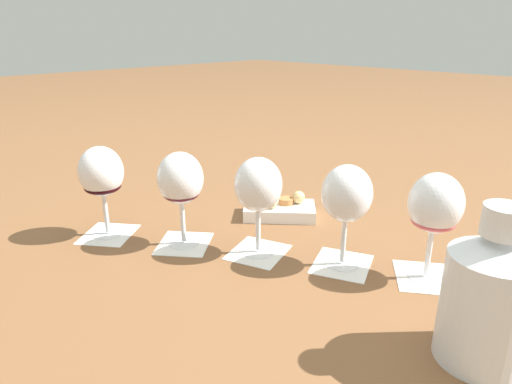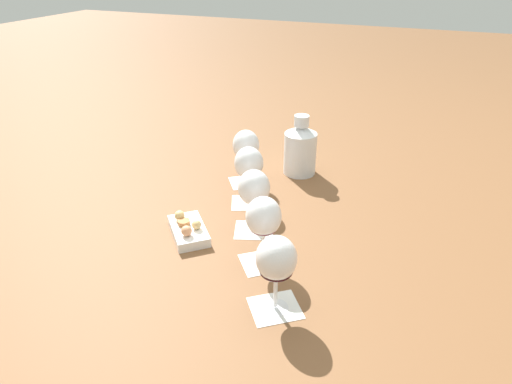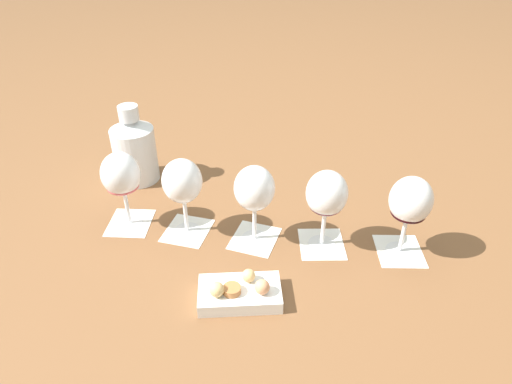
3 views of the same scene
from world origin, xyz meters
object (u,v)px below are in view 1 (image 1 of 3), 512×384
Objects in this scene: wine_glass_1 at (347,198)px; ceramic_vase at (490,296)px; wine_glass_2 at (258,189)px; wine_glass_4 at (101,175)px; snack_dish at (279,209)px; wine_glass_3 at (180,182)px; wine_glass_0 at (435,208)px.

wine_glass_1 is 0.28m from ceramic_vase.
wine_glass_2 is 1.00× the size of wine_glass_4.
wine_glass_2 is at bearing 119.40° from snack_dish.
wine_glass_1 is 0.48m from wine_glass_4.
snack_dish is at bearing -99.03° from wine_glass_3.
wine_glass_4 is at bearing 29.10° from wine_glass_0.
ceramic_vase is at bearing -166.87° from wine_glass_4.
wine_glass_4 is (0.55, 0.30, 0.00)m from wine_glass_0.
wine_glass_3 is 0.17m from wine_glass_4.
wine_glass_1 is at bearing 26.61° from wine_glass_0.
wine_glass_4 is 0.88× the size of ceramic_vase.
ceramic_vase is (-0.14, 0.14, -0.04)m from wine_glass_0.
wine_glass_3 is at bearing 7.83° from ceramic_vase.
wine_glass_1 is at bearing 159.76° from snack_dish.
wine_glass_2 is at bearing -148.56° from wine_glass_3.
wine_glass_1 is 1.00× the size of wine_glass_4.
wine_glass_0 is 1.00× the size of wine_glass_2.
wine_glass_4 is 0.39m from snack_dish.
wine_glass_3 is at bearing 80.97° from snack_dish.
wine_glass_4 is (0.15, 0.09, 0.00)m from wine_glass_3.
wine_glass_4 is 1.05× the size of snack_dish.
wine_glass_0 is 0.88× the size of ceramic_vase.
snack_dish is at bearing -119.56° from wine_glass_4.
wine_glass_0 is 1.00× the size of wine_glass_4.
wine_glass_3 is 0.27m from snack_dish.
wine_glass_3 is (0.13, 0.08, -0.00)m from wine_glass_2.
wine_glass_3 is at bearing 29.54° from wine_glass_1.
wine_glass_4 is at bearing 30.40° from wine_glass_3.
ceramic_vase reaches higher than wine_glass_2.
wine_glass_4 is 0.71m from ceramic_vase.
wine_glass_4 is at bearing 30.89° from wine_glass_2.
wine_glass_2 is 1.00× the size of wine_glass_3.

